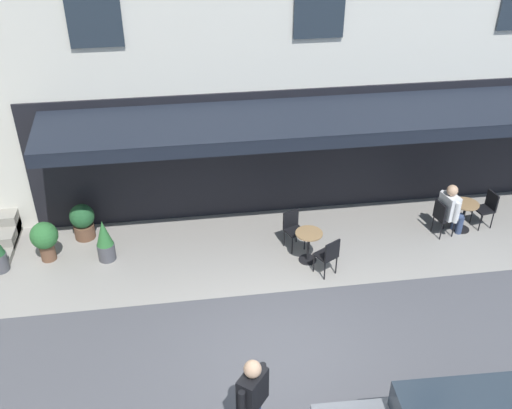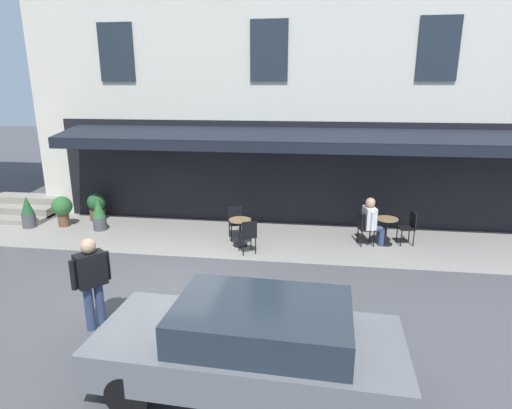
{
  "view_description": "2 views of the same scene",
  "coord_description": "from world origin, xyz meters",
  "px_view_note": "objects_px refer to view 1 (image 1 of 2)",
  "views": [
    {
      "loc": [
        1.47,
        7.27,
        7.92
      ],
      "look_at": [
        -0.07,
        -3.31,
        1.25
      ],
      "focal_mm": 40.55,
      "sensor_mm": 36.0,
      "label": 1
    },
    {
      "loc": [
        -3.1,
        7.83,
        4.19
      ],
      "look_at": [
        -1.67,
        -2.24,
        1.34
      ],
      "focal_mm": 29.51,
      "sensor_mm": 36.0,
      "label": 2
    }
  ],
  "objects_px": {
    "cafe_table_near_entrance": "(464,213)",
    "cafe_chair_black_kerbside": "(293,226)",
    "walking_pedestrian_in_black": "(253,396)",
    "potted_plant_entrance_right": "(45,238)",
    "seated_patron_in_white": "(451,208)",
    "potted_plant_mid_terrace": "(83,221)",
    "cafe_chair_black_under_awning": "(442,216)",
    "cafe_chair_black_near_door": "(487,206)",
    "cafe_table_mid_terrace": "(309,242)",
    "potted_plant_under_sign": "(105,241)",
    "cafe_chair_black_by_window": "(329,254)"
  },
  "relations": [
    {
      "from": "walking_pedestrian_in_black",
      "to": "potted_plant_mid_terrace",
      "type": "bearing_deg",
      "value": -62.18
    },
    {
      "from": "cafe_table_near_entrance",
      "to": "potted_plant_entrance_right",
      "type": "xyz_separation_m",
      "value": [
        9.67,
        -0.23,
        0.08
      ]
    },
    {
      "from": "cafe_chair_black_by_window",
      "to": "potted_plant_entrance_right",
      "type": "relative_size",
      "value": 0.96
    },
    {
      "from": "walking_pedestrian_in_black",
      "to": "cafe_chair_black_kerbside",
      "type": "bearing_deg",
      "value": -108.1
    },
    {
      "from": "potted_plant_entrance_right",
      "to": "potted_plant_under_sign",
      "type": "relative_size",
      "value": 0.93
    },
    {
      "from": "cafe_chair_black_near_door",
      "to": "walking_pedestrian_in_black",
      "type": "bearing_deg",
      "value": 38.64
    },
    {
      "from": "cafe_chair_black_by_window",
      "to": "potted_plant_entrance_right",
      "type": "height_order",
      "value": "potted_plant_entrance_right"
    },
    {
      "from": "potted_plant_mid_terrace",
      "to": "cafe_chair_black_near_door",
      "type": "bearing_deg",
      "value": 174.77
    },
    {
      "from": "cafe_chair_black_kerbside",
      "to": "walking_pedestrian_in_black",
      "type": "bearing_deg",
      "value": 71.9
    },
    {
      "from": "cafe_chair_black_near_door",
      "to": "potted_plant_entrance_right",
      "type": "height_order",
      "value": "potted_plant_entrance_right"
    },
    {
      "from": "cafe_chair_black_kerbside",
      "to": "walking_pedestrian_in_black",
      "type": "height_order",
      "value": "walking_pedestrian_in_black"
    },
    {
      "from": "cafe_chair_black_kerbside",
      "to": "walking_pedestrian_in_black",
      "type": "relative_size",
      "value": 0.54
    },
    {
      "from": "cafe_chair_black_by_window",
      "to": "potted_plant_mid_terrace",
      "type": "relative_size",
      "value": 1.03
    },
    {
      "from": "cafe_chair_black_under_awning",
      "to": "cafe_table_mid_terrace",
      "type": "xyz_separation_m",
      "value": [
        3.32,
        0.53,
        -0.06
      ]
    },
    {
      "from": "cafe_table_mid_terrace",
      "to": "seated_patron_in_white",
      "type": "bearing_deg",
      "value": -170.81
    },
    {
      "from": "seated_patron_in_white",
      "to": "potted_plant_mid_terrace",
      "type": "relative_size",
      "value": 1.52
    },
    {
      "from": "cafe_chair_black_under_awning",
      "to": "walking_pedestrian_in_black",
      "type": "height_order",
      "value": "walking_pedestrian_in_black"
    },
    {
      "from": "cafe_table_near_entrance",
      "to": "potted_plant_mid_terrace",
      "type": "xyz_separation_m",
      "value": [
        8.95,
        -0.98,
        -0.02
      ]
    },
    {
      "from": "cafe_chair_black_near_door",
      "to": "seated_patron_in_white",
      "type": "height_order",
      "value": "seated_patron_in_white"
    },
    {
      "from": "cafe_chair_black_near_door",
      "to": "potted_plant_under_sign",
      "type": "xyz_separation_m",
      "value": [
        9.0,
        0.07,
        -0.05
      ]
    },
    {
      "from": "potted_plant_entrance_right",
      "to": "cafe_chair_black_kerbside",
      "type": "bearing_deg",
      "value": 176.92
    },
    {
      "from": "cafe_table_mid_terrace",
      "to": "cafe_chair_black_kerbside",
      "type": "bearing_deg",
      "value": -68.3
    },
    {
      "from": "cafe_table_near_entrance",
      "to": "cafe_table_mid_terrace",
      "type": "distance_m",
      "value": 3.99
    },
    {
      "from": "cafe_chair_black_near_door",
      "to": "cafe_table_mid_terrace",
      "type": "bearing_deg",
      "value": 9.47
    },
    {
      "from": "cafe_table_near_entrance",
      "to": "seated_patron_in_white",
      "type": "xyz_separation_m",
      "value": [
        0.41,
        0.08,
        0.22
      ]
    },
    {
      "from": "potted_plant_entrance_right",
      "to": "potted_plant_mid_terrace",
      "type": "relative_size",
      "value": 1.08
    },
    {
      "from": "cafe_chair_black_near_door",
      "to": "cafe_chair_black_under_awning",
      "type": "bearing_deg",
      "value": 10.66
    },
    {
      "from": "potted_plant_mid_terrace",
      "to": "potted_plant_under_sign",
      "type": "xyz_separation_m",
      "value": [
        -0.58,
        0.94,
        0.03
      ]
    },
    {
      "from": "cafe_chair_black_under_awning",
      "to": "walking_pedestrian_in_black",
      "type": "distance_m",
      "value": 7.13
    },
    {
      "from": "cafe_chair_black_under_awning",
      "to": "cafe_chair_black_near_door",
      "type": "distance_m",
      "value": 1.26
    },
    {
      "from": "cafe_table_near_entrance",
      "to": "potted_plant_entrance_right",
      "type": "relative_size",
      "value": 0.79
    },
    {
      "from": "cafe_chair_black_kerbside",
      "to": "potted_plant_mid_terrace",
      "type": "distance_m",
      "value": 4.9
    },
    {
      "from": "cafe_table_near_entrance",
      "to": "cafe_chair_black_by_window",
      "type": "bearing_deg",
      "value": 18.4
    },
    {
      "from": "cafe_chair_black_kerbside",
      "to": "seated_patron_in_white",
      "type": "distance_m",
      "value": 3.77
    },
    {
      "from": "cafe_chair_black_under_awning",
      "to": "seated_patron_in_white",
      "type": "distance_m",
      "value": 0.27
    },
    {
      "from": "cafe_table_mid_terrace",
      "to": "cafe_chair_black_under_awning",
      "type": "bearing_deg",
      "value": -170.98
    },
    {
      "from": "cafe_table_near_entrance",
      "to": "cafe_chair_black_near_door",
      "type": "distance_m",
      "value": 0.63
    },
    {
      "from": "cafe_table_mid_terrace",
      "to": "potted_plant_mid_terrace",
      "type": "xyz_separation_m",
      "value": [
        5.02,
        -1.64,
        -0.02
      ]
    },
    {
      "from": "cafe_chair_black_under_awning",
      "to": "cafe_table_near_entrance",
      "type": "bearing_deg",
      "value": -168.24
    },
    {
      "from": "cafe_table_mid_terrace",
      "to": "potted_plant_mid_terrace",
      "type": "height_order",
      "value": "potted_plant_mid_terrace"
    },
    {
      "from": "walking_pedestrian_in_black",
      "to": "potted_plant_mid_terrace",
      "type": "distance_m",
      "value": 6.81
    },
    {
      "from": "cafe_chair_black_under_awning",
      "to": "seated_patron_in_white",
      "type": "xyz_separation_m",
      "value": [
        -0.21,
        -0.04,
        0.16
      ]
    },
    {
      "from": "seated_patron_in_white",
      "to": "potted_plant_mid_terrace",
      "type": "bearing_deg",
      "value": -7.11
    },
    {
      "from": "cafe_chair_black_kerbside",
      "to": "potted_plant_entrance_right",
      "type": "height_order",
      "value": "potted_plant_entrance_right"
    },
    {
      "from": "potted_plant_under_sign",
      "to": "walking_pedestrian_in_black",
      "type": "bearing_deg",
      "value": 117.08
    },
    {
      "from": "walking_pedestrian_in_black",
      "to": "cafe_chair_black_near_door",
      "type": "bearing_deg",
      "value": -141.36
    },
    {
      "from": "cafe_chair_black_by_window",
      "to": "potted_plant_mid_terrace",
      "type": "height_order",
      "value": "cafe_chair_black_by_window"
    },
    {
      "from": "potted_plant_mid_terrace",
      "to": "potted_plant_under_sign",
      "type": "relative_size",
      "value": 0.87
    },
    {
      "from": "cafe_table_mid_terrace",
      "to": "cafe_chair_black_near_door",
      "type": "bearing_deg",
      "value": -170.53
    },
    {
      "from": "cafe_table_near_entrance",
      "to": "cafe_chair_black_kerbside",
      "type": "bearing_deg",
      "value": 0.93
    }
  ]
}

